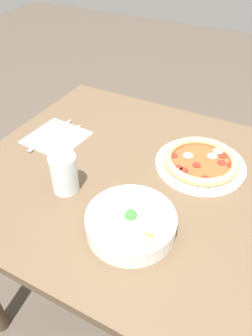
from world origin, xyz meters
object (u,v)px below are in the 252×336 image
Objects in this scene: knife at (53,134)px; pizza at (201,162)px; glass at (64,173)px; fork at (63,138)px; bowl at (131,222)px.

pizza is at bearing 100.89° from knife.
glass is at bearing 42.18° from pizza.
pizza is at bearing 102.71° from fork.
bowl reaches higher than knife.
pizza is 0.42m from glass.
pizza is at bearing -137.82° from glass.
bowl is (0.07, 0.33, 0.01)m from pizza.
glass is at bearing -11.71° from bowl.
pizza is 0.34m from bowl.
fork is 1.64× the size of glass.
fork is 0.85× the size of knife.
bowl is at bearing 168.29° from glass.
knife is (0.52, 0.08, -0.01)m from pizza.
bowl reaches higher than pizza.
bowl is at bearing 60.50° from fork.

